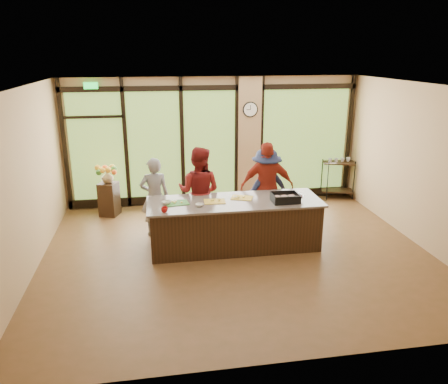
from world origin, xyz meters
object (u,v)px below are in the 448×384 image
object	(u,v)px
flower_stand	(109,199)
bar_cart	(338,174)
island_base	(234,225)
cook_left	(155,197)
roasting_pan	(285,199)
cook_right	(266,189)

from	to	relation	value
flower_stand	bar_cart	xyz separation A→B (m)	(5.56, 0.33, 0.24)
island_base	cook_left	xyz separation A→B (m)	(-1.45, 0.85, 0.35)
cook_left	roasting_pan	bearing A→B (deg)	151.55
cook_left	roasting_pan	distance (m)	2.58
roasting_pan	flower_stand	distance (m)	4.13
cook_left	flower_stand	distance (m)	1.67
island_base	flower_stand	world-z (taller)	island_base
cook_left	flower_stand	xyz separation A→B (m)	(-1.01, 1.27, -0.42)
island_base	cook_right	xyz separation A→B (m)	(0.82, 0.84, 0.40)
bar_cart	flower_stand	bearing A→B (deg)	-158.85
cook_left	bar_cart	world-z (taller)	cook_left
cook_left	flower_stand	world-z (taller)	cook_left
island_base	cook_left	size ratio (longest dim) A/B	1.95
bar_cart	cook_right	bearing A→B (deg)	-127.02
island_base	bar_cart	distance (m)	3.96
island_base	bar_cart	bearing A→B (deg)	38.32
roasting_pan	bar_cart	world-z (taller)	bar_cart
island_base	flower_stand	distance (m)	3.25
cook_right	bar_cart	world-z (taller)	cook_right
cook_right	flower_stand	xyz separation A→B (m)	(-3.28, 1.28, -0.47)
cook_right	cook_left	bearing A→B (deg)	-15.15
cook_left	flower_stand	size ratio (longest dim) A/B	2.09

